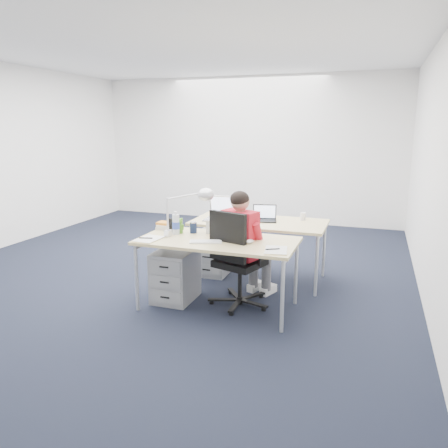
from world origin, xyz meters
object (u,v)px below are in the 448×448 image
at_px(drawer_pedestal_near, 175,275).
at_px(sunglasses, 243,242).
at_px(can_koozie, 193,227).
at_px(far_cup, 303,216).
at_px(wireless_keyboard, 206,242).
at_px(desk_far, 259,225).
at_px(bear_figurine, 180,225).
at_px(computer_mouse, 250,241).
at_px(headphones, 226,232).
at_px(office_chair, 238,279).
at_px(drawer_pedestal_far, 214,252).
at_px(desk_near, 218,244).
at_px(desk_lamp, 182,211).
at_px(book_stack, 165,226).
at_px(dark_laptop, 265,213).
at_px(water_bottle, 176,223).
at_px(cordless_phone, 170,226).
at_px(seated_person, 247,246).
at_px(silver_laptop, 221,215).

bearing_deg(drawer_pedestal_near, sunglasses, -5.20).
bearing_deg(can_koozie, far_cup, 45.93).
bearing_deg(sunglasses, wireless_keyboard, -155.14).
bearing_deg(wireless_keyboard, far_cup, 42.75).
bearing_deg(wireless_keyboard, sunglasses, -0.50).
height_order(desk_far, bear_figurine, bear_figurine).
bearing_deg(computer_mouse, headphones, 153.06).
bearing_deg(can_koozie, office_chair, -6.42).
relative_size(drawer_pedestal_far, computer_mouse, 5.28).
bearing_deg(drawer_pedestal_far, office_chair, -55.78).
bearing_deg(desk_near, desk_far, 80.03).
xyz_separation_m(wireless_keyboard, computer_mouse, (0.42, 0.11, 0.01)).
relative_size(computer_mouse, sunglasses, 1.15).
relative_size(computer_mouse, can_koozie, 0.84).
height_order(wireless_keyboard, desk_lamp, desk_lamp).
bearing_deg(drawer_pedestal_near, office_chair, 6.33).
height_order(desk_near, headphones, headphones).
bearing_deg(wireless_keyboard, book_stack, 130.25).
bearing_deg(far_cup, dark_laptop, -152.18).
bearing_deg(desk_lamp, drawer_pedestal_far, 117.81).
height_order(drawer_pedestal_far, bear_figurine, bear_figurine).
bearing_deg(water_bottle, desk_lamp, -41.41).
xyz_separation_m(drawer_pedestal_far, computer_mouse, (0.77, -1.05, 0.47)).
bearing_deg(far_cup, book_stack, -144.19).
bearing_deg(book_stack, bear_figurine, -25.59).
bearing_deg(far_cup, computer_mouse, -104.22).
height_order(office_chair, drawer_pedestal_far, office_chair).
xyz_separation_m(cordless_phone, far_cup, (1.25, 1.11, -0.03)).
bearing_deg(office_chair, drawer_pedestal_far, 141.49).
height_order(desk_near, desk_lamp, desk_lamp).
distance_m(wireless_keyboard, dark_laptop, 1.19).
xyz_separation_m(desk_far, drawer_pedestal_near, (-0.68, -0.95, -0.41)).
bearing_deg(headphones, bear_figurine, -171.68).
bearing_deg(drawer_pedestal_far, cordless_phone, -99.78).
distance_m(desk_near, seated_person, 0.37).
xyz_separation_m(drawer_pedestal_near, far_cup, (1.17, 1.18, 0.50)).
bearing_deg(computer_mouse, can_koozie, 174.03).
height_order(desk_near, drawer_pedestal_near, desk_near).
xyz_separation_m(seated_person, drawer_pedestal_far, (-0.65, 0.73, -0.33)).
relative_size(seated_person, water_bottle, 4.90).
distance_m(wireless_keyboard, book_stack, 0.74).
bearing_deg(office_chair, book_stack, -169.97).
xyz_separation_m(seated_person, book_stack, (-0.93, -0.05, 0.16)).
xyz_separation_m(silver_laptop, cordless_phone, (-0.51, -0.20, -0.11)).
height_order(drawer_pedestal_near, book_stack, book_stack).
distance_m(silver_laptop, headphones, 0.20).
bearing_deg(water_bottle, office_chair, 4.64).
bearing_deg(desk_lamp, book_stack, 165.10).
relative_size(computer_mouse, water_bottle, 0.42).
bearing_deg(sunglasses, book_stack, 171.70).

